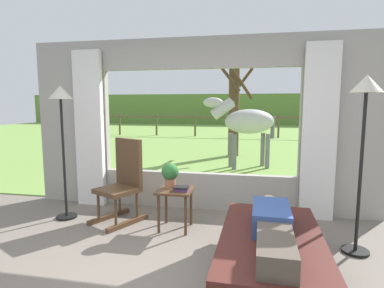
{
  "coord_description": "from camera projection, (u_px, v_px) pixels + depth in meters",
  "views": [
    {
      "loc": [
        0.8,
        -2.31,
        1.58
      ],
      "look_at": [
        0.0,
        1.8,
        1.05
      ],
      "focal_mm": 29.09,
      "sensor_mm": 36.0,
      "label": 1
    }
  ],
  "objects": [
    {
      "name": "distant_hill_ridge",
      "position": [
        243.0,
        109.0,
        24.84
      ],
      "size": [
        36.0,
        2.0,
        2.4
      ],
      "primitive_type": "cube",
      "color": "olive",
      "rests_on": "ground_plane"
    },
    {
      "name": "pasture_fence_line",
      "position": [
        236.0,
        122.0,
        15.0
      ],
      "size": [
        16.1,
        0.1,
        1.1
      ],
      "color": "brown",
      "rests_on": "outdoor_pasture_lawn"
    },
    {
      "name": "back_wall_with_window",
      "position": [
        198.0,
        127.0,
        4.64
      ],
      "size": [
        5.2,
        0.12,
        2.55
      ],
      "color": "#9E998E",
      "rests_on": "ground_plane"
    },
    {
      "name": "curtain_panel_right",
      "position": [
        319.0,
        133.0,
        4.19
      ],
      "size": [
        0.44,
        0.1,
        2.4
      ],
      "primitive_type": "cube",
      "color": "silver",
      "rests_on": "ground_plane"
    },
    {
      "name": "potted_plant",
      "position": [
        170.0,
        174.0,
        3.98
      ],
      "size": [
        0.22,
        0.22,
        0.32
      ],
      "color": "#9E6042",
      "rests_on": "side_table"
    },
    {
      "name": "floor_lamp_left",
      "position": [
        61.0,
        112.0,
        4.2
      ],
      "size": [
        0.32,
        0.32,
        1.83
      ],
      "color": "black",
      "rests_on": "ground_plane"
    },
    {
      "name": "rocking_chair",
      "position": [
        123.0,
        181.0,
        4.24
      ],
      "size": [
        0.72,
        0.81,
        1.12
      ],
      "rotation": [
        0.0,
        0.0,
        -0.46
      ],
      "color": "#4C331E",
      "rests_on": "ground_plane"
    },
    {
      "name": "curtain_panel_left",
      "position": [
        90.0,
        129.0,
        4.83
      ],
      "size": [
        0.44,
        0.1,
        2.4
      ],
      "primitive_type": "cube",
      "color": "silver",
      "rests_on": "ground_plane"
    },
    {
      "name": "pasture_tree",
      "position": [
        234.0,
        107.0,
        9.37
      ],
      "size": [
        1.15,
        1.22,
        2.86
      ],
      "color": "#4C3823",
      "rests_on": "outdoor_pasture_lawn"
    },
    {
      "name": "outdoor_pasture_lawn",
      "position": [
        236.0,
        136.0,
        15.41
      ],
      "size": [
        36.0,
        21.68,
        0.02
      ],
      "primitive_type": "cube",
      "color": "#759E47",
      "rests_on": "ground_plane"
    },
    {
      "name": "side_table",
      "position": [
        175.0,
        196.0,
        3.94
      ],
      "size": [
        0.44,
        0.44,
        0.52
      ],
      "color": "#4C331E",
      "rests_on": "ground_plane"
    },
    {
      "name": "book_stack",
      "position": [
        181.0,
        189.0,
        3.84
      ],
      "size": [
        0.19,
        0.15,
        0.06
      ],
      "color": "#59336B",
      "rests_on": "side_table"
    },
    {
      "name": "recliner_sofa",
      "position": [
        271.0,
        256.0,
        2.81
      ],
      "size": [
        0.94,
        1.72,
        0.42
      ],
      "rotation": [
        0.0,
        0.0,
        -0.02
      ],
      "color": "black",
      "rests_on": "ground_plane"
    },
    {
      "name": "horse",
      "position": [
        246.0,
        122.0,
        7.6
      ],
      "size": [
        1.8,
        0.96,
        1.73
      ],
      "rotation": [
        0.0,
        0.0,
        1.91
      ],
      "color": "#B2B2AD",
      "rests_on": "outdoor_pasture_lawn"
    },
    {
      "name": "reclining_person",
      "position": [
        272.0,
        226.0,
        2.73
      ],
      "size": [
        0.35,
        1.43,
        0.22
      ],
      "rotation": [
        0.0,
        0.0,
        -0.02
      ],
      "color": "#334C8C",
      "rests_on": "recliner_sofa"
    },
    {
      "name": "floor_lamp_right",
      "position": [
        365.0,
        111.0,
        3.16
      ],
      "size": [
        0.32,
        0.32,
        1.88
      ],
      "color": "black",
      "rests_on": "ground_plane"
    }
  ]
}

